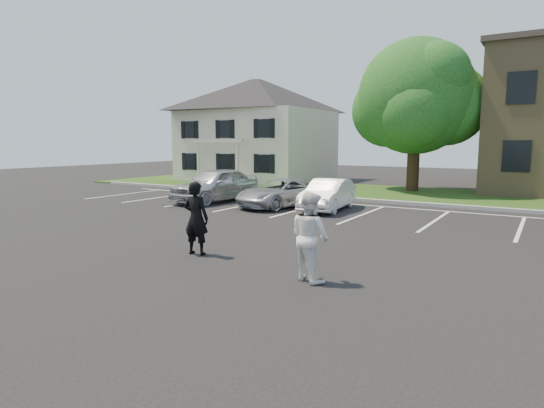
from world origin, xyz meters
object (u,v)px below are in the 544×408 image
at_px(car_silver_west, 216,185).
at_px(car_white_sedan, 328,195).
at_px(man_black_suit, 196,218).
at_px(man_white_shirt, 310,236).
at_px(car_silver_minivan, 281,193).
at_px(house, 257,130).
at_px(tree, 418,99).

xyz_separation_m(car_silver_west, car_white_sedan, (5.87, 0.33, -0.17)).
height_order(man_black_suit, car_silver_west, man_black_suit).
height_order(man_white_shirt, car_silver_minivan, man_white_shirt).
xyz_separation_m(house, car_silver_minivan, (9.04, -11.71, -3.20)).
bearing_deg(man_black_suit, man_white_shirt, 163.92).
bearing_deg(car_silver_minivan, man_white_shirt, -41.80).
bearing_deg(man_white_shirt, tree, -57.93).
bearing_deg(tree, house, 170.50).
bearing_deg(house, tree, -9.50).
xyz_separation_m(house, car_silver_west, (5.37, -11.83, -2.99)).
distance_m(man_black_suit, car_white_sedan, 8.98).
bearing_deg(house, car_silver_west, -65.57).
height_order(tree, car_silver_west, tree).
relative_size(house, man_black_suit, 5.40).
xyz_separation_m(tree, man_white_shirt, (2.61, -18.83, -4.40)).
relative_size(man_white_shirt, car_white_sedan, 0.47).
distance_m(house, man_white_shirt, 25.98).
relative_size(house, car_white_sedan, 2.55).
relative_size(tree, car_silver_minivan, 1.96).
xyz_separation_m(tree, car_white_sedan, (-1.27, -9.40, -4.68)).
relative_size(man_black_suit, car_silver_west, 0.39).
bearing_deg(car_silver_minivan, man_black_suit, -58.89).
relative_size(car_silver_west, car_white_sedan, 1.22).
bearing_deg(car_silver_minivan, car_white_sedan, 20.41).
bearing_deg(man_white_shirt, man_black_suit, 16.69).
bearing_deg(car_white_sedan, car_silver_west, 176.95).
distance_m(man_white_shirt, car_silver_west, 13.34).
height_order(man_white_shirt, car_silver_west, man_white_shirt).
height_order(house, car_white_sedan, house).
height_order(man_black_suit, car_white_sedan, man_black_suit).
xyz_separation_m(man_white_shirt, car_silver_minivan, (-6.09, 9.21, -0.32)).
bearing_deg(man_white_shirt, car_silver_minivan, -32.37).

